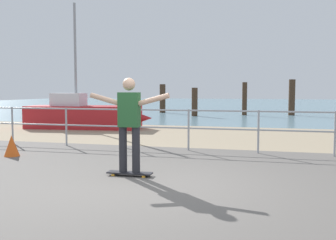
{
  "coord_description": "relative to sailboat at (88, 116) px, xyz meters",
  "views": [
    {
      "loc": [
        1.73,
        -5.72,
        1.53
      ],
      "look_at": [
        -0.31,
        2.0,
        0.9
      ],
      "focal_mm": 41.16,
      "sensor_mm": 36.0,
      "label": 1
    }
  ],
  "objects": [
    {
      "name": "sailboat",
      "position": [
        0.0,
        0.0,
        0.0
      ],
      "size": [
        5.04,
        1.87,
        4.87
      ],
      "color": "#B21E23",
      "rests_on": "ground"
    },
    {
      "name": "groyne_post_3",
      "position": [
        8.17,
        10.24,
        0.55
      ],
      "size": [
        0.37,
        0.37,
        2.15
      ],
      "primitive_type": "cylinder",
      "color": "#422D1E",
      "rests_on": "ground"
    },
    {
      "name": "groyne_post_2",
      "position": [
        5.44,
        9.73,
        0.47
      ],
      "size": [
        0.29,
        0.29,
        1.98
      ],
      "primitive_type": "cylinder",
      "color": "#422D1E",
      "rests_on": "ground"
    },
    {
      "name": "ground_plane",
      "position": [
        5.17,
        -9.01,
        -0.52
      ],
      "size": [
        24.0,
        10.0,
        0.04
      ],
      "primitive_type": "cube",
      "color": "#605B56",
      "rests_on": "ground"
    },
    {
      "name": "beach_strip",
      "position": [
        5.17,
        -1.01,
        -0.52
      ],
      "size": [
        24.0,
        6.0,
        0.04
      ],
      "primitive_type": "cube",
      "color": "tan",
      "rests_on": "ground"
    },
    {
      "name": "sea_surface",
      "position": [
        5.17,
        26.99,
        -0.52
      ],
      "size": [
        72.0,
        50.0,
        0.04
      ],
      "primitive_type": "cube",
      "color": "slate",
      "rests_on": "ground"
    },
    {
      "name": "railing_fence",
      "position": [
        3.27,
        -4.41,
        0.18
      ],
      "size": [
        13.58,
        0.05,
        1.05
      ],
      "color": "#9EA0A5",
      "rests_on": "ground"
    },
    {
      "name": "traffic_cone",
      "position": [
        1.24,
        -6.26,
        -0.27
      ],
      "size": [
        0.36,
        0.36,
        0.5
      ],
      "primitive_type": "cone",
      "color": "#E55919",
      "rests_on": "ground"
    },
    {
      "name": "groyne_post_1",
      "position": [
        2.71,
        8.08,
        0.31
      ],
      "size": [
        0.34,
        0.34,
        1.65
      ],
      "primitive_type": "cylinder",
      "color": "#422D1E",
      "rests_on": "ground"
    },
    {
      "name": "skateboard",
      "position": [
        4.54,
        -7.47,
        -0.45
      ],
      "size": [
        0.8,
        0.21,
        0.08
      ],
      "color": "black",
      "rests_on": "ground"
    },
    {
      "name": "skateboarder",
      "position": [
        4.54,
        -7.47,
        0.5
      ],
      "size": [
        1.45,
        0.22,
        1.65
      ],
      "color": "#26262B",
      "rests_on": "skateboard"
    },
    {
      "name": "groyne_post_0",
      "position": [
        -0.01,
        10.97,
        0.43
      ],
      "size": [
        0.39,
        0.39,
        1.9
      ],
      "primitive_type": "cylinder",
      "color": "#422D1E",
      "rests_on": "ground"
    }
  ]
}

